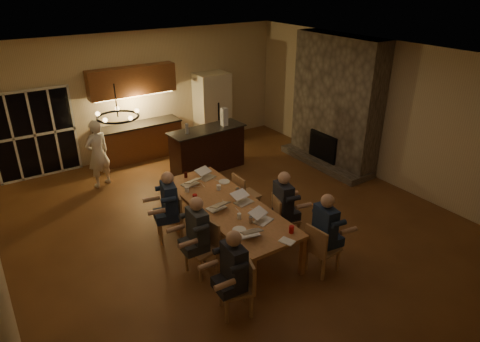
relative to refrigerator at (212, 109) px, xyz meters
name	(u,v)px	position (x,y,z in m)	size (l,w,h in m)	color
floor	(236,225)	(-1.90, -4.15, -1.00)	(9.00, 9.00, 0.00)	brown
back_wall	(141,95)	(-1.90, 0.37, 0.60)	(8.00, 0.04, 3.20)	beige
right_wall	(384,113)	(2.12, -4.15, 0.60)	(0.04, 9.00, 3.20)	beige
ceiling	(236,58)	(-1.90, -4.15, 2.22)	(8.00, 9.00, 0.04)	white
french_doors	(35,135)	(-4.60, 0.32, 0.05)	(1.86, 0.08, 2.10)	black
fireplace	(336,102)	(1.80, -2.95, 0.60)	(0.58, 2.50, 3.20)	#706558
kitchenette	(136,114)	(-2.20, 0.05, 0.20)	(2.24, 0.68, 2.40)	brown
refrigerator	(212,109)	(0.00, 0.00, 0.00)	(0.90, 0.68, 2.00)	beige
dining_table	(228,222)	(-2.30, -4.47, -0.62)	(1.10, 3.12, 0.75)	#BF7A4C
bar_island	(208,150)	(-1.07, -1.59, -0.46)	(1.90, 0.68, 1.08)	black
chair_left_near	(236,287)	(-3.18, -6.11, -0.55)	(0.44, 0.44, 0.89)	#B07D58
chair_left_mid	(202,249)	(-3.13, -5.02, -0.55)	(0.44, 0.44, 0.89)	#B07D58
chair_left_far	(169,217)	(-3.16, -3.82, -0.55)	(0.44, 0.44, 0.89)	#B07D58
chair_right_near	(323,248)	(-1.48, -6.09, -0.55)	(0.44, 0.44, 0.89)	#B07D58
chair_right_mid	(286,217)	(-1.38, -5.02, -0.55)	(0.44, 0.44, 0.89)	#B07D58
chair_right_far	(247,194)	(-1.47, -3.89, -0.55)	(0.44, 0.44, 0.89)	#B07D58
person_left_near	(234,273)	(-3.19, -6.08, -0.31)	(0.60, 0.60, 1.38)	#24262F
person_right_near	(325,232)	(-1.41, -6.03, -0.31)	(0.60, 0.60, 1.38)	#1C2548
person_left_mid	(198,235)	(-3.16, -4.97, -0.31)	(0.60, 0.60, 1.38)	#373D41
person_right_mid	(283,207)	(-1.46, -5.01, -0.31)	(0.60, 0.60, 1.38)	#24262F
person_left_far	(170,207)	(-3.15, -3.89, -0.31)	(0.60, 0.60, 1.38)	#1C2548
standing_person	(98,154)	(-3.55, -0.95, -0.21)	(0.57, 0.38, 1.57)	white
chandelier	(118,117)	(-4.11, -4.65, 1.75)	(0.57, 0.57, 0.03)	black
laptop_a	(249,228)	(-2.52, -5.47, -0.14)	(0.32, 0.28, 0.23)	silver
laptop_b	(263,215)	(-2.10, -5.29, -0.14)	(0.32, 0.28, 0.23)	silver
laptop_c	(216,203)	(-2.54, -4.49, -0.14)	(0.32, 0.28, 0.23)	silver
laptop_d	(244,197)	(-2.02, -4.59, -0.14)	(0.32, 0.28, 0.23)	silver
laptop_e	(190,179)	(-2.49, -3.41, -0.14)	(0.32, 0.28, 0.23)	silver
laptop_f	(207,173)	(-2.07, -3.34, -0.14)	(0.32, 0.28, 0.23)	silver
mug_front	(239,216)	(-2.39, -5.00, -0.20)	(0.07, 0.07, 0.10)	white
mug_mid	(219,187)	(-2.14, -3.91, -0.20)	(0.09, 0.09, 0.10)	white
mug_back	(187,190)	(-2.68, -3.66, -0.20)	(0.08, 0.08, 0.10)	white
redcup_near	(291,229)	(-1.93, -5.81, -0.19)	(0.08, 0.08, 0.12)	#AD0B0D
redcup_mid	(195,197)	(-2.71, -4.03, -0.19)	(0.08, 0.08, 0.12)	#AD0B0D
can_silver	(251,220)	(-2.30, -5.21, -0.19)	(0.07, 0.07, 0.12)	#B2B2B7
can_cola	(186,175)	(-2.42, -3.09, -0.19)	(0.07, 0.07, 0.12)	#3F0F0C
can_right	(237,191)	(-1.93, -4.24, -0.19)	(0.07, 0.07, 0.12)	#B2B2B7
plate_near	(260,213)	(-1.99, -5.05, -0.24)	(0.23, 0.23, 0.02)	white
plate_left	(239,230)	(-2.58, -5.30, -0.24)	(0.22, 0.22, 0.02)	white
plate_far	(224,182)	(-1.88, -3.69, -0.24)	(0.22, 0.22, 0.02)	white
notepad	(287,241)	(-2.14, -5.96, -0.24)	(0.16, 0.23, 0.01)	white
bar_bottle	(187,129)	(-1.62, -1.63, 0.20)	(0.08, 0.08, 0.24)	#99999E
bar_blender	(224,117)	(-0.60, -1.61, 0.30)	(0.14, 0.14, 0.44)	silver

